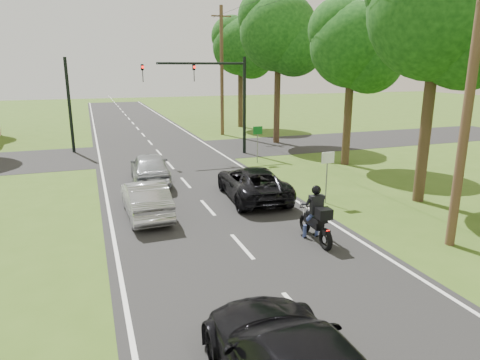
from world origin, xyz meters
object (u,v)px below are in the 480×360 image
Objects in this scene: silver_sedan at (145,199)px; sign_green at (258,136)px; dark_suv at (252,183)px; utility_pole_near at (472,78)px; silver_suv at (150,168)px; utility_pole_far at (222,71)px; motorcycle_rider at (316,220)px; traffic_signal at (216,88)px; sign_white at (327,165)px.

silver_sedan is 1.90× the size of sign_green.
utility_pole_near reaches higher than dark_suv.
silver_suv reaches higher than silver_sedan.
dark_suv is at bearing -103.18° from utility_pole_far.
silver_sedan is at bearing 140.98° from motorcycle_rider.
utility_pole_near and utility_pole_far have the same top height.
traffic_signal is at bearing -120.98° from silver_sedan.
traffic_signal is (1.21, 9.37, 3.45)m from dark_suv.
silver_sedan is 0.40× the size of utility_pole_far.
utility_pole_far is (7.78, 13.45, 4.33)m from silver_suv.
utility_pole_near is 1.00× the size of utility_pole_far.
motorcycle_rider is 0.49× the size of silver_suv.
utility_pole_far reaches higher than dark_suv.
utility_pole_far is (8.61, 18.14, 4.41)m from silver_sedan.
sign_green reaches higher than dark_suv.
traffic_signal reaches higher than silver_suv.
silver_sedan is 4.77m from silver_suv.
motorcycle_rider is 1.01× the size of sign_green.
utility_pole_far reaches higher than traffic_signal.
silver_sedan is at bearing -119.53° from traffic_signal.
dark_suv is 2.28× the size of sign_green.
utility_pole_far is (2.86, 8.00, 0.95)m from traffic_signal.
traffic_signal is 0.64× the size of utility_pole_near.
traffic_signal is (5.74, 10.14, 3.46)m from silver_sedan.
dark_suv is 0.48× the size of utility_pole_near.
sign_white is at bearing -91.43° from sign_green.
traffic_signal is at bearing 97.05° from sign_white.
silver_sedan is 0.93× the size of silver_suv.
dark_suv is at bearing 121.57° from utility_pole_near.
dark_suv is 1.11× the size of silver_suv.
silver_suv is at bearing -159.45° from sign_green.
motorcycle_rider is 4.19m from sign_white.
sign_white is at bearing 151.68° from dark_suv.
sign_green is at bearing -109.26° from dark_suv.
dark_suv is 0.48× the size of utility_pole_far.
silver_sedan is (-4.54, -0.77, -0.01)m from dark_suv.
sign_green is at bearing 88.57° from sign_white.
sign_white is at bearing 106.76° from utility_pole_near.
silver_suv is 2.05× the size of sign_white.
utility_pole_near is 4.71× the size of sign_white.
traffic_signal reaches higher than sign_white.
utility_pole_near reaches higher than motorcycle_rider.
sign_white is at bearing -82.95° from traffic_signal.
dark_suv is 0.76× the size of traffic_signal.
motorcycle_rider is 0.22× the size of utility_pole_near.
motorcycle_rider is 0.53× the size of silver_sedan.
motorcycle_rider is 1.01× the size of sign_white.
silver_sedan is 1.90× the size of sign_white.
silver_sedan is at bearing 83.90° from silver_suv.
motorcycle_rider is at bearing -124.93° from sign_white.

